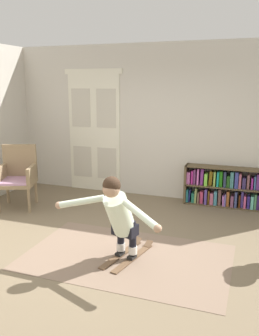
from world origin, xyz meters
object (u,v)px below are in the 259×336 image
(wicker_chair, at_px, (18,175))
(person_skier, at_px, (119,213))
(bookshelf, at_px, (224,188))
(skis_pair, at_px, (128,255))

(wicker_chair, xyz_separation_m, person_skier, (2.46, -1.37, 0.07))
(bookshelf, relative_size, wicker_chair, 1.31)
(bookshelf, relative_size, person_skier, 1.01)
(bookshelf, distance_m, skis_pair, 2.62)
(skis_pair, relative_size, person_skier, 0.66)
(wicker_chair, bearing_deg, person_skier, -29.12)
(wicker_chair, height_order, person_skier, person_skier)
(bookshelf, xyz_separation_m, person_skier, (-1.01, -2.63, 0.32))
(person_skier, bearing_deg, bookshelf, 68.93)
(bookshelf, height_order, skis_pair, bookshelf)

